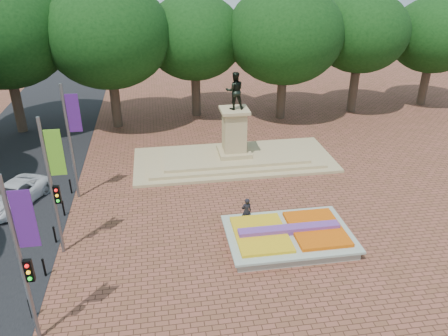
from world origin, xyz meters
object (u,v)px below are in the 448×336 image
object	(u,v)px
monument	(234,150)
pedestrian	(246,211)
flower_bed	(289,236)
van	(12,196)

from	to	relation	value
monument	pedestrian	xyz separation A→B (m)	(-0.79, -8.03, -0.09)
flower_bed	pedestrian	bearing A→B (deg)	132.66
pedestrian	van	bearing A→B (deg)	-25.65
monument	pedestrian	distance (m)	8.07
flower_bed	monument	size ratio (longest dim) A/B	0.45
van	monument	bearing A→B (deg)	39.97
flower_bed	pedestrian	size ratio (longest dim) A/B	3.97
monument	van	bearing A→B (deg)	-163.96
van	flower_bed	bearing A→B (deg)	1.77
flower_bed	van	world-z (taller)	van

